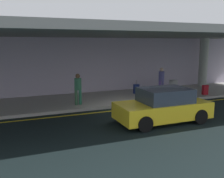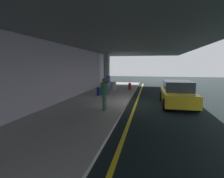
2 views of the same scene
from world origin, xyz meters
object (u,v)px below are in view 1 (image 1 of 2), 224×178
at_px(suitcase_upright_secondary, 136,89).
at_px(trash_bin_steel, 173,86).
at_px(person_waiting_for_ride, 78,87).
at_px(car_yellow_taxi, 163,106).
at_px(traveler_with_luggage, 161,79).
at_px(support_column_left_mid, 203,62).
at_px(suitcase_upright_primary, 205,90).

height_order(suitcase_upright_secondary, trash_bin_steel, suitcase_upright_secondary).
bearing_deg(person_waiting_for_ride, trash_bin_steel, 164.74).
relative_size(car_yellow_taxi, traveler_with_luggage, 2.44).
xyz_separation_m(support_column_left_mid, suitcase_upright_secondary, (-6.26, -0.91, -1.51)).
height_order(traveler_with_luggage, suitcase_upright_secondary, traveler_with_luggage).
distance_m(car_yellow_taxi, traveler_with_luggage, 6.15).
relative_size(support_column_left_mid, suitcase_upright_primary, 4.06).
relative_size(support_column_left_mid, traveler_with_luggage, 2.17).
xyz_separation_m(traveler_with_luggage, suitcase_upright_secondary, (-1.69, 0.35, -0.65)).
bearing_deg(traveler_with_luggage, support_column_left_mid, -125.24).
bearing_deg(traveler_with_luggage, suitcase_upright_primary, -176.04).
height_order(support_column_left_mid, suitcase_upright_secondary, support_column_left_mid).
relative_size(support_column_left_mid, person_waiting_for_ride, 2.17).
height_order(suitcase_upright_primary, trash_bin_steel, suitcase_upright_primary).
bearing_deg(traveler_with_luggage, person_waiting_for_ride, 51.06).
bearing_deg(support_column_left_mid, suitcase_upright_primary, -128.38).
distance_m(support_column_left_mid, person_waiting_for_ride, 10.93).
bearing_deg(person_waiting_for_ride, traveler_with_luggage, 168.25).
relative_size(car_yellow_taxi, trash_bin_steel, 4.82).
bearing_deg(person_waiting_for_ride, suitcase_upright_primary, 153.97).
relative_size(person_waiting_for_ride, suitcase_upright_primary, 1.87).
xyz_separation_m(person_waiting_for_ride, suitcase_upright_secondary, (4.35, 1.59, -0.65)).
height_order(car_yellow_taxi, person_waiting_for_ride, person_waiting_for_ride).
relative_size(support_column_left_mid, suitcase_upright_secondary, 4.06).
distance_m(person_waiting_for_ride, suitcase_upright_primary, 8.35).
height_order(support_column_left_mid, car_yellow_taxi, support_column_left_mid).
height_order(car_yellow_taxi, suitcase_upright_secondary, car_yellow_taxi).
distance_m(car_yellow_taxi, person_waiting_for_ride, 4.86).
relative_size(car_yellow_taxi, suitcase_upright_secondary, 4.56).
xyz_separation_m(suitcase_upright_secondary, trash_bin_steel, (2.46, -0.62, 0.11)).
height_order(car_yellow_taxi, trash_bin_steel, car_yellow_taxi).
bearing_deg(traveler_with_luggage, car_yellow_taxi, 97.39).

